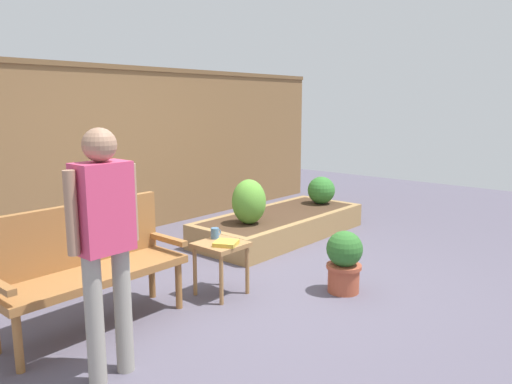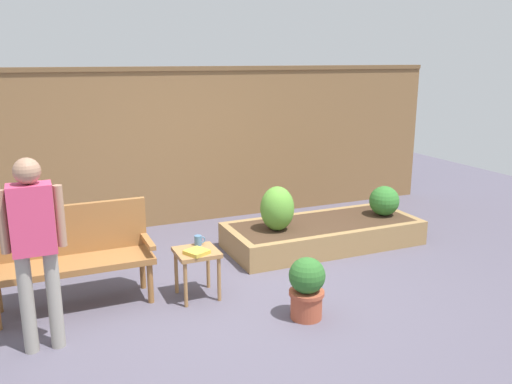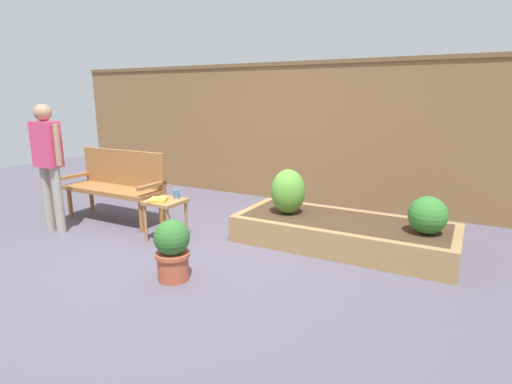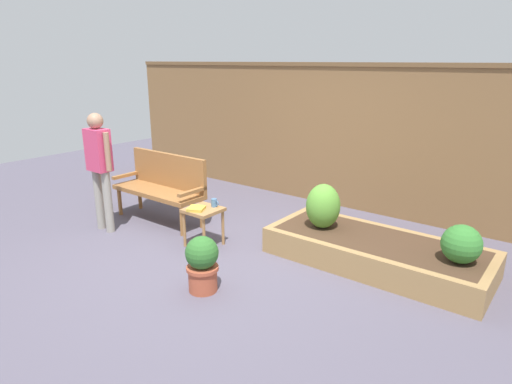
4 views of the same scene
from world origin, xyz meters
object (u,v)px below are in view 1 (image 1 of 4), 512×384
at_px(cup_on_table, 215,233).
at_px(shrub_near_bench, 249,202).
at_px(potted_boxwood, 344,260).
at_px(garden_bench, 86,258).
at_px(book_on_table, 226,243).
at_px(side_table, 221,252).
at_px(shrub_far_corner, 321,190).
at_px(person_by_bench, 104,233).

bearing_deg(cup_on_table, shrub_near_bench, 28.04).
relative_size(potted_boxwood, shrub_near_bench, 1.08).
xyz_separation_m(garden_bench, book_on_table, (1.08, -0.42, -0.05)).
xyz_separation_m(side_table, shrub_near_bench, (1.22, 0.75, 0.17)).
distance_m(potted_boxwood, shrub_far_corner, 2.51).
height_order(garden_bench, side_table, garden_bench).
bearing_deg(shrub_near_bench, person_by_bench, -155.80).
height_order(garden_bench, potted_boxwood, garden_bench).
bearing_deg(garden_bench, shrub_far_corner, 6.17).
bearing_deg(person_by_bench, shrub_far_corner, 15.88).
bearing_deg(shrub_far_corner, potted_boxwood, -141.87).
bearing_deg(person_by_bench, book_on_table, 13.97).
bearing_deg(shrub_far_corner, side_table, -164.73).
xyz_separation_m(garden_bench, cup_on_table, (1.17, -0.20, -0.01)).
xyz_separation_m(shrub_near_bench, person_by_bench, (-2.63, -1.18, 0.37)).
bearing_deg(potted_boxwood, shrub_far_corner, 38.13).
xyz_separation_m(book_on_table, potted_boxwood, (0.79, -0.71, -0.20)).
height_order(shrub_near_bench, person_by_bench, person_by_bench).
relative_size(cup_on_table, potted_boxwood, 0.20).
xyz_separation_m(garden_bench, person_by_bench, (-0.30, -0.76, 0.39)).
relative_size(book_on_table, shrub_far_corner, 0.50).
xyz_separation_m(cup_on_table, shrub_near_bench, (1.15, 0.61, 0.03)).
distance_m(potted_boxwood, shrub_near_bench, 1.63).
height_order(potted_boxwood, person_by_bench, person_by_bench).
relative_size(book_on_table, person_by_bench, 0.12).
xyz_separation_m(book_on_table, shrub_near_bench, (1.24, 0.84, 0.06)).
bearing_deg(potted_boxwood, cup_on_table, 126.98).
height_order(potted_boxwood, shrub_far_corner, shrub_far_corner).
bearing_deg(person_by_bench, garden_bench, 68.38).
distance_m(garden_bench, shrub_near_bench, 2.36).
distance_m(cup_on_table, potted_boxwood, 1.19).
distance_m(garden_bench, shrub_far_corner, 3.87).
height_order(book_on_table, shrub_near_bench, shrub_near_bench).
height_order(book_on_table, person_by_bench, person_by_bench).
bearing_deg(garden_bench, person_by_bench, -111.62).
distance_m(garden_bench, side_table, 1.17).
relative_size(side_table, shrub_far_corner, 1.26).
relative_size(cup_on_table, book_on_table, 0.58).
height_order(garden_bench, person_by_bench, person_by_bench).
bearing_deg(shrub_near_bench, cup_on_table, -151.96).
xyz_separation_m(book_on_table, shrub_far_corner, (2.76, 0.84, -0.01)).
bearing_deg(potted_boxwood, side_table, 133.69).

